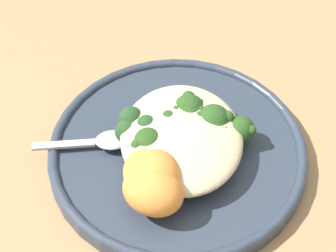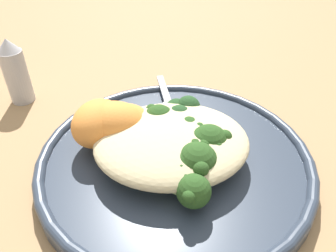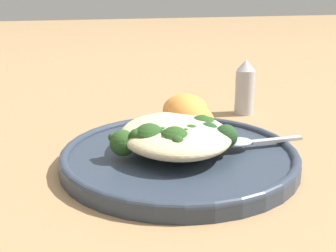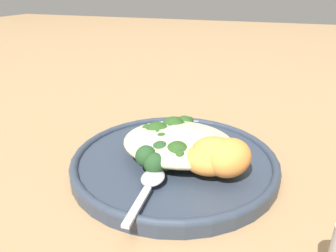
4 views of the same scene
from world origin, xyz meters
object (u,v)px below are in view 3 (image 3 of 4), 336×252
Objects in this scene: plate at (179,157)px; sweet_potato_chunk_0 at (184,118)px; kale_tuft at (218,137)px; broccoli_stalk_2 at (149,139)px; broccoli_stalk_7 at (194,130)px; spoon at (245,142)px; broccoli_stalk_1 at (148,139)px; sweet_potato_chunk_3 at (187,115)px; broccoli_stalk_4 at (173,142)px; broccoli_stalk_3 at (168,141)px; broccoli_stalk_5 at (189,141)px; salt_shaker at (245,87)px; broccoli_stalk_0 at (129,142)px; broccoli_stalk_6 at (180,138)px; quinoa_mound at (176,134)px; sweet_potato_chunk_1 at (186,111)px; sweet_potato_chunk_2 at (192,119)px.

plate is 0.08m from sweet_potato_chunk_0.
broccoli_stalk_2 is at bearing 87.05° from kale_tuft.
broccoli_stalk_7 is 0.89× the size of spoon.
broccoli_stalk_1 is at bearing 91.44° from plate.
sweet_potato_chunk_0 is 0.68× the size of sweet_potato_chunk_3.
broccoli_stalk_1 is 0.12m from spoon.
broccoli_stalk_4 is 0.05m from broccoli_stalk_7.
sweet_potato_chunk_3 is at bearing 14.21° from kale_tuft.
kale_tuft is (-0.01, -0.08, 0.00)m from broccoli_stalk_1.
broccoli_stalk_3 is at bearing 153.89° from sweet_potato_chunk_0.
sweet_potato_chunk_0 reaches higher than broccoli_stalk_5.
kale_tuft is (0.01, -0.06, -0.00)m from broccoli_stalk_4.
broccoli_stalk_5 is 0.25m from salt_shaker.
broccoli_stalk_2 is (-0.01, 0.04, 0.03)m from plate.
broccoli_stalk_7 reaches higher than broccoli_stalk_0.
broccoli_stalk_5 is at bearing 170.72° from sweet_potato_chunk_0.
broccoli_stalk_1 is 0.82× the size of broccoli_stalk_6.
broccoli_stalk_5 is at bearing -134.24° from quinoa_mound.
broccoli_stalk_2 is 0.12m from spoon.
broccoli_stalk_0 is at bearing 93.29° from quinoa_mound.
sweet_potato_chunk_0 reaches higher than broccoli_stalk_1.
kale_tuft is at bearing -164.06° from sweet_potato_chunk_0.
broccoli_stalk_6 is 1.45× the size of sweet_potato_chunk_3.
spoon is at bearing 87.47° from broccoli_stalk_3.
plate is at bearing 158.09° from sweet_potato_chunk_3.
broccoli_stalk_0 is 0.02m from broccoli_stalk_1.
broccoli_stalk_6 is at bearing -159.70° from plate.
sweet_potato_chunk_1 is (0.01, -0.01, 0.01)m from sweet_potato_chunk_0.
quinoa_mound reaches higher than broccoli_stalk_0.
broccoli_stalk_0 is at bearing 127.94° from sweet_potato_chunk_0.
sweet_potato_chunk_1 reaches higher than quinoa_mound.
broccoli_stalk_6 is at bearing 117.66° from broccoli_stalk_3.
salt_shaker is at bearing -44.88° from sweet_potato_chunk_3.
sweet_potato_chunk_1 reaches higher than broccoli_stalk_3.
sweet_potato_chunk_2 reaches higher than spoon.
salt_shaker is at bearing 130.63° from broccoli_stalk_4.
broccoli_stalk_2 reaches higher than broccoli_stalk_5.
broccoli_stalk_4 reaches higher than broccoli_stalk_3.
spoon is (0.01, -0.07, -0.01)m from broccoli_stalk_5.
salt_shaker reaches higher than sweet_potato_chunk_0.
salt_shaker is (0.20, -0.08, 0.02)m from spoon.
kale_tuft is at bearing 103.54° from broccoli_stalk_2.
broccoli_stalk_2 reaches higher than spoon.
broccoli_stalk_3 is at bearing 151.08° from sweet_potato_chunk_3.
sweet_potato_chunk_2 is (0.06, -0.03, 0.03)m from plate.
broccoli_stalk_6 is (-0.00, -0.04, -0.00)m from broccoli_stalk_1.
broccoli_stalk_6 is (-0.00, -0.06, 0.00)m from broccoli_stalk_0.
sweet_potato_chunk_2 is at bearing 136.73° from broccoli_stalk_3.
broccoli_stalk_2 is at bearing 109.27° from quinoa_mound.
broccoli_stalk_0 is 0.06m from broccoli_stalk_6.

